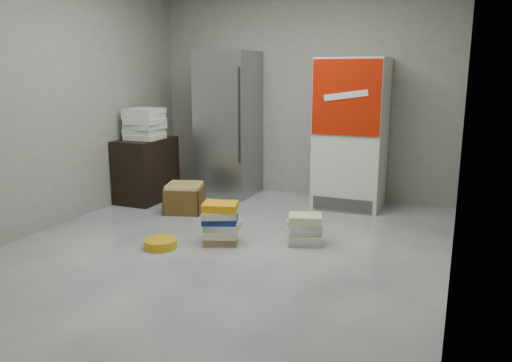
{
  "coord_description": "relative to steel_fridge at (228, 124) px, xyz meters",
  "views": [
    {
      "loc": [
        2.01,
        -3.87,
        1.64
      ],
      "look_at": [
        0.1,
        0.7,
        0.55
      ],
      "focal_mm": 35.0,
      "sensor_mm": 36.0,
      "label": 1
    }
  ],
  "objects": [
    {
      "name": "steel_fridge",
      "position": [
        0.0,
        0.0,
        0.0
      ],
      "size": [
        0.7,
        0.72,
        1.9
      ],
      "color": "gray",
      "rests_on": "ground"
    },
    {
      "name": "phonebook_stack_main",
      "position": [
        0.81,
        -1.87,
        -0.75
      ],
      "size": [
        0.41,
        0.37,
        0.41
      ],
      "rotation": [
        0.0,
        0.0,
        0.3
      ],
      "color": "olive",
      "rests_on": "ground"
    },
    {
      "name": "cardboard_box",
      "position": [
        -0.09,
        -1.03,
        -0.81
      ],
      "size": [
        0.53,
        0.53,
        0.34
      ],
      "rotation": [
        0.0,
        0.0,
        0.3
      ],
      "color": "yellow",
      "rests_on": "ground"
    },
    {
      "name": "ground",
      "position": [
        0.9,
        -2.13,
        -0.95
      ],
      "size": [
        5.0,
        5.0,
        0.0
      ],
      "primitive_type": "plane",
      "color": "silver",
      "rests_on": "ground"
    },
    {
      "name": "wood_shelf",
      "position": [
        -0.83,
        -0.73,
        -0.55
      ],
      "size": [
        0.5,
        0.8,
        0.8
      ],
      "primitive_type": "cube",
      "color": "black",
      "rests_on": "ground"
    },
    {
      "name": "coke_cooler",
      "position": [
        1.65,
        -0.01,
        -0.05
      ],
      "size": [
        0.8,
        0.73,
        1.8
      ],
      "color": "silver",
      "rests_on": "ground"
    },
    {
      "name": "room_shell",
      "position": [
        0.9,
        -2.13,
        0.85
      ],
      "size": [
        4.04,
        5.04,
        2.82
      ],
      "color": "gray",
      "rests_on": "ground"
    },
    {
      "name": "phonebook_stack_side",
      "position": [
        1.56,
        -1.57,
        -0.8
      ],
      "size": [
        0.41,
        0.37,
        0.29
      ],
      "rotation": [
        0.0,
        0.0,
        0.37
      ],
      "color": "beige",
      "rests_on": "ground"
    },
    {
      "name": "bucket_lid",
      "position": [
        0.34,
        -2.21,
        -0.91
      ],
      "size": [
        0.37,
        0.37,
        0.08
      ],
      "primitive_type": "cylinder",
      "rotation": [
        0.0,
        0.0,
        0.18
      ],
      "color": "gold",
      "rests_on": "ground"
    },
    {
      "name": "supply_box_stack",
      "position": [
        -0.82,
        -0.74,
        0.04
      ],
      "size": [
        0.45,
        0.43,
        0.39
      ],
      "color": "white",
      "rests_on": "wood_shelf"
    }
  ]
}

